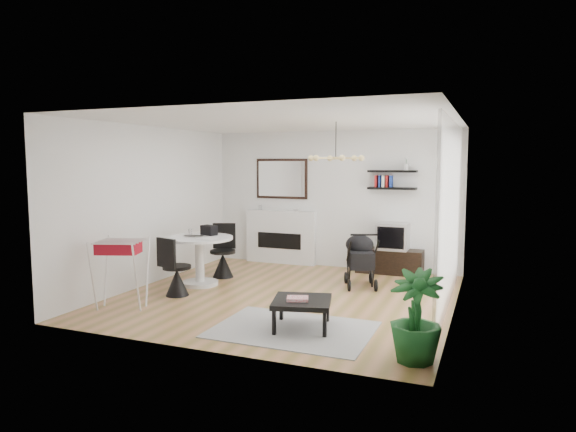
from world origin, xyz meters
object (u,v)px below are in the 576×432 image
at_px(fireplace, 281,230).
at_px(drying_rack, 121,272).
at_px(dining_table, 200,253).
at_px(crt_tv, 393,236).
at_px(coffee_table, 302,303).
at_px(potted_plant, 416,316).
at_px(stroller, 360,262).
at_px(tv_console, 390,261).

height_order(fireplace, drying_rack, fireplace).
bearing_deg(drying_rack, dining_table, 61.10).
relative_size(crt_tv, coffee_table, 0.66).
distance_m(dining_table, potted_plant, 4.41).
relative_size(drying_rack, stroller, 1.03).
relative_size(fireplace, crt_tv, 3.75).
relative_size(coffee_table, potted_plant, 0.89).
bearing_deg(stroller, dining_table, 179.25).
bearing_deg(dining_table, crt_tv, 36.49).
distance_m(fireplace, drying_rack, 4.01).
distance_m(fireplace, stroller, 2.44).
bearing_deg(coffee_table, fireplace, 116.26).
bearing_deg(tv_console, fireplace, 176.29).
xyz_separation_m(dining_table, potted_plant, (3.89, -2.08, -0.06)).
xyz_separation_m(fireplace, stroller, (2.02, -1.34, -0.27)).
relative_size(crt_tv, stroller, 0.59).
xyz_separation_m(tv_console, coffee_table, (-0.41, -3.66, 0.11)).
relative_size(stroller, coffee_table, 1.12).
distance_m(stroller, potted_plant, 3.30).
relative_size(fireplace, stroller, 2.23).
relative_size(dining_table, drying_rack, 1.14).
bearing_deg(drying_rack, tv_console, 31.64).
distance_m(fireplace, dining_table, 2.35).
distance_m(crt_tv, drying_rack, 4.93).
bearing_deg(tv_console, crt_tv, -3.59).
bearing_deg(potted_plant, crt_tv, 103.48).
height_order(tv_console, drying_rack, drying_rack).
height_order(fireplace, coffee_table, fireplace).
bearing_deg(coffee_table, drying_rack, -177.58).
xyz_separation_m(fireplace, crt_tv, (2.34, -0.15, 0.03)).
relative_size(fireplace, tv_console, 1.76).
bearing_deg(stroller, tv_console, 56.13).
distance_m(crt_tv, potted_plant, 4.34).
xyz_separation_m(fireplace, potted_plant, (3.35, -4.36, -0.20)).
xyz_separation_m(fireplace, dining_table, (-0.54, -2.28, -0.14)).
xyz_separation_m(drying_rack, coffee_table, (2.71, 0.11, -0.19)).
relative_size(fireplace, coffee_table, 2.49).
height_order(tv_console, dining_table, dining_table).
distance_m(crt_tv, dining_table, 3.59).
relative_size(tv_console, potted_plant, 1.26).
distance_m(drying_rack, coffee_table, 2.72).
xyz_separation_m(dining_table, drying_rack, (-0.29, -1.64, -0.02)).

